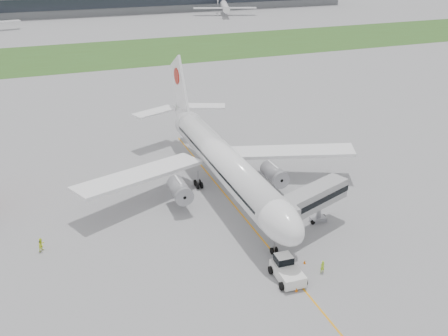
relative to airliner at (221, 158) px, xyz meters
name	(u,v)px	position (x,y,z in m)	size (l,w,h in m)	color
ground	(232,202)	(0.00, -4.87, -5.66)	(600.00, 600.00, 0.00)	#969598
apron_markings	(244,217)	(0.00, -9.87, -5.66)	(70.00, 70.00, 0.04)	orange
grass_strip	(109,54)	(0.00, 115.13, -5.65)	(600.00, 50.00, 0.02)	#385A21
terminal_building	(75,1)	(0.00, 225.00, 1.34)	(320.00, 22.30, 14.00)	slate
airliner	(221,158)	(0.00, 0.00, 0.00)	(48.13, 53.95, 17.88)	white
pushback_tug	(287,269)	(-0.86, -24.99, -4.49)	(3.59, 5.12, 2.55)	white
jet_bridge	(307,202)	(6.45, -16.68, -0.80)	(13.68, 8.54, 6.57)	#969699
safety_cone_left	(296,289)	(-0.98, -27.84, -5.40)	(0.38, 0.38, 0.52)	#DD630B
safety_cone_right	(305,262)	(2.67, -23.30, -5.41)	(0.37, 0.37, 0.50)	#DD630B
ground_crew_near	(322,266)	(3.80, -25.67, -4.82)	(0.61, 0.40, 1.67)	#ABDF25
ground_crew_far	(41,245)	(-28.51, -8.27, -4.71)	(0.92, 0.72, 1.90)	#E1F829
distant_aircraft_right	(225,15)	(75.64, 194.55, -5.66)	(34.06, 30.05, 13.02)	white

